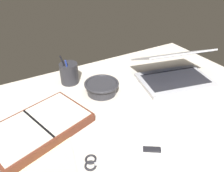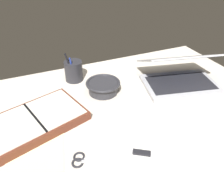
{
  "view_description": "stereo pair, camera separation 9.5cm",
  "coord_description": "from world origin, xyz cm",
  "px_view_note": "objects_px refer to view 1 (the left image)",
  "views": [
    {
      "loc": [
        -41.26,
        -57.29,
        60.42
      ],
      "look_at": [
        -1.49,
        12.24,
        9.0
      ],
      "focal_mm": 35.0,
      "sensor_mm": 36.0,
      "label": 1
    },
    {
      "loc": [
        -32.74,
        -61.51,
        60.42
      ],
      "look_at": [
        -1.49,
        12.24,
        9.0
      ],
      "focal_mm": 35.0,
      "sensor_mm": 36.0,
      "label": 2
    }
  ],
  "objects_px": {
    "laptop": "(174,71)",
    "bowl": "(102,87)",
    "planner": "(39,127)",
    "pen_cup": "(69,73)",
    "scissors": "(95,162)"
  },
  "relations": [
    {
      "from": "bowl",
      "to": "pen_cup",
      "type": "bearing_deg",
      "value": 120.69
    },
    {
      "from": "pen_cup",
      "to": "planner",
      "type": "bearing_deg",
      "value": -129.62
    },
    {
      "from": "bowl",
      "to": "planner",
      "type": "distance_m",
      "value": 0.34
    },
    {
      "from": "laptop",
      "to": "planner",
      "type": "xyz_separation_m",
      "value": [
        -0.69,
        -0.03,
        -0.03
      ]
    },
    {
      "from": "laptop",
      "to": "bowl",
      "type": "relative_size",
      "value": 2.53
    },
    {
      "from": "bowl",
      "to": "laptop",
      "type": "bearing_deg",
      "value": -11.73
    },
    {
      "from": "bowl",
      "to": "planner",
      "type": "bearing_deg",
      "value": -161.57
    },
    {
      "from": "laptop",
      "to": "bowl",
      "type": "xyz_separation_m",
      "value": [
        -0.37,
        0.08,
        -0.02
      ]
    },
    {
      "from": "bowl",
      "to": "scissors",
      "type": "relative_size",
      "value": 1.33
    },
    {
      "from": "planner",
      "to": "scissors",
      "type": "xyz_separation_m",
      "value": [
        0.12,
        -0.24,
        -0.01
      ]
    },
    {
      "from": "laptop",
      "to": "planner",
      "type": "relative_size",
      "value": 0.99
    },
    {
      "from": "pen_cup",
      "to": "scissors",
      "type": "height_order",
      "value": "pen_cup"
    },
    {
      "from": "planner",
      "to": "scissors",
      "type": "height_order",
      "value": "planner"
    },
    {
      "from": "pen_cup",
      "to": "scissors",
      "type": "bearing_deg",
      "value": -101.95
    },
    {
      "from": "laptop",
      "to": "scissors",
      "type": "bearing_deg",
      "value": -142.43
    }
  ]
}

